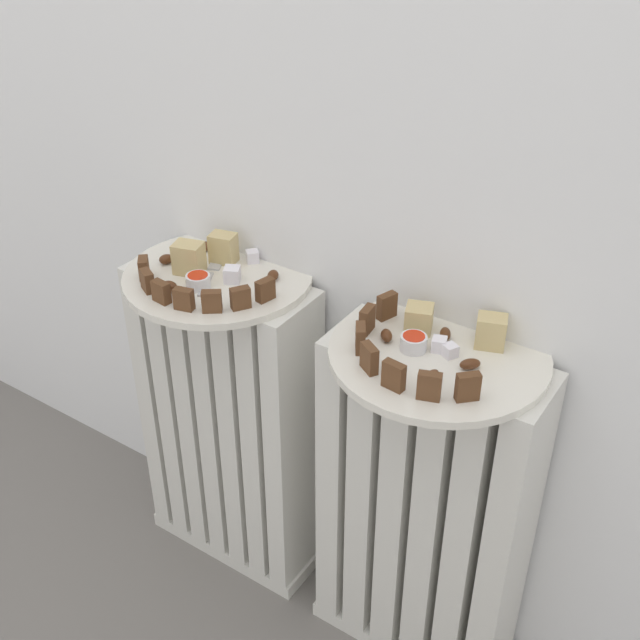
{
  "coord_description": "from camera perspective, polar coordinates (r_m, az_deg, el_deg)",
  "views": [
    {
      "loc": [
        0.56,
        -0.57,
        1.26
      ],
      "look_at": [
        0.0,
        0.28,
        0.61
      ],
      "focal_mm": 44.63,
      "sensor_mm": 36.0,
      "label": 1
    }
  ],
  "objects": [
    {
      "name": "plate_left",
      "position": [
        1.31,
        -7.3,
        3.13
      ],
      "size": [
        0.31,
        0.31,
        0.01
      ],
      "primitive_type": "cylinder",
      "color": "silver",
      "rests_on": "radiator_left"
    },
    {
      "name": "turkish_delight_right_1",
      "position": [
        1.11,
        9.3,
        -2.18
      ],
      "size": [
        0.02,
        0.02,
        0.02
      ],
      "primitive_type": "cube",
      "rotation": [
        0.0,
        0.0,
        1.09
      ],
      "color": "white",
      "rests_on": "plate_right"
    },
    {
      "name": "medjool_date_right_3",
      "position": [
        1.06,
        8.02,
        -4.02
      ],
      "size": [
        0.02,
        0.03,
        0.01
      ],
      "primitive_type": "ellipsoid",
      "rotation": [
        0.0,
        0.0,
        1.54
      ],
      "color": "#4C2814",
      "rests_on": "plate_right"
    },
    {
      "name": "turkish_delight_left_0",
      "position": [
        1.27,
        -6.32,
        3.27
      ],
      "size": [
        0.03,
        0.03,
        0.02
      ],
      "primitive_type": "cube",
      "rotation": [
        0.0,
        0.0,
        0.51
      ],
      "color": "white",
      "rests_on": "plate_left"
    },
    {
      "name": "dark_cake_slice_right_1",
      "position": [
        1.14,
        3.4,
        0.02
      ],
      "size": [
        0.02,
        0.03,
        0.04
      ],
      "primitive_type": "cube",
      "rotation": [
        0.0,
        0.0,
        -1.45
      ],
      "color": "#56351E",
      "rests_on": "plate_right"
    },
    {
      "name": "turkish_delight_left_1",
      "position": [
        1.33,
        -4.87,
        4.57
      ],
      "size": [
        0.03,
        0.03,
        0.02
      ],
      "primitive_type": "cube",
      "rotation": [
        0.0,
        0.0,
        0.83
      ],
      "color": "white",
      "rests_on": "plate_left"
    },
    {
      "name": "medjool_date_right_2",
      "position": [
        1.13,
        4.79,
        -1.12
      ],
      "size": [
        0.03,
        0.03,
        0.02
      ],
      "primitive_type": "ellipsoid",
      "rotation": [
        0.0,
        0.0,
        2.26
      ],
      "color": "#4C2814",
      "rests_on": "plate_right"
    },
    {
      "name": "medjool_date_left_3",
      "position": [
        1.38,
        -8.23,
        5.28
      ],
      "size": [
        0.03,
        0.02,
        0.01
      ],
      "primitive_type": "ellipsoid",
      "rotation": [
        0.0,
        0.0,
        2.95
      ],
      "color": "#4C2814",
      "rests_on": "plate_left"
    },
    {
      "name": "dark_cake_slice_left_0",
      "position": [
        1.3,
        -12.52,
        3.65
      ],
      "size": [
        0.03,
        0.03,
        0.03
      ],
      "primitive_type": "cube",
      "rotation": [
        0.0,
        0.0,
        -0.86
      ],
      "color": "#56351E",
      "rests_on": "plate_left"
    },
    {
      "name": "dark_cake_slice_right_3",
      "position": [
        1.06,
        3.56,
        -2.75
      ],
      "size": [
        0.03,
        0.03,
        0.04
      ],
      "primitive_type": "cube",
      "rotation": [
        0.0,
        0.0,
        -0.56
      ],
      "color": "#56351E",
      "rests_on": "plate_right"
    },
    {
      "name": "marble_cake_slice_left_0",
      "position": [
        1.3,
        -9.39,
        4.4
      ],
      "size": [
        0.05,
        0.05,
        0.05
      ],
      "primitive_type": "cube",
      "rotation": [
        0.0,
        0.0,
        0.29
      ],
      "color": "tan",
      "rests_on": "plate_left"
    },
    {
      "name": "dark_cake_slice_right_4",
      "position": [
        1.03,
        5.31,
        -4.0
      ],
      "size": [
        0.03,
        0.02,
        0.04
      ],
      "primitive_type": "cube",
      "rotation": [
        0.0,
        0.0,
        -0.11
      ],
      "color": "#56351E",
      "rests_on": "plate_right"
    },
    {
      "name": "fork",
      "position": [
        1.29,
        -7.92,
        3.11
      ],
      "size": [
        0.06,
        0.1,
        0.0
      ],
      "color": "#B7B7BC",
      "rests_on": "plate_left"
    },
    {
      "name": "medjool_date_right_0",
      "position": [
        1.14,
        8.97,
        -1.01
      ],
      "size": [
        0.03,
        0.03,
        0.02
      ],
      "primitive_type": "ellipsoid",
      "rotation": [
        0.0,
        0.0,
        2.06
      ],
      "color": "#4C2814",
      "rests_on": "plate_right"
    },
    {
      "name": "plate_right",
      "position": [
        1.12,
        8.51,
        -2.45
      ],
      "size": [
        0.31,
        0.31,
        0.01
      ],
      "primitive_type": "cylinder",
      "color": "silver",
      "rests_on": "radiator_right"
    },
    {
      "name": "dark_cake_slice_right_2",
      "position": [
        1.1,
        2.91,
        -1.31
      ],
      "size": [
        0.03,
        0.03,
        0.04
      ],
      "primitive_type": "cube",
      "rotation": [
        0.0,
        0.0,
        -1.0
      ],
      "color": "#56351E",
      "rests_on": "plate_right"
    },
    {
      "name": "dark_cake_slice_left_1",
      "position": [
        1.27,
        -12.28,
        2.76
      ],
      "size": [
        0.03,
        0.03,
        0.03
      ],
      "primitive_type": "cube",
      "rotation": [
        0.0,
        0.0,
        -0.49
      ],
      "color": "#56351E",
      "rests_on": "plate_left"
    },
    {
      "name": "medjool_date_left_2",
      "position": [
        1.26,
        -10.72,
        2.4
      ],
      "size": [
        0.03,
        0.02,
        0.02
      ],
      "primitive_type": "ellipsoid",
      "rotation": [
        0.0,
        0.0,
        0.09
      ],
      "color": "#4C2814",
      "rests_on": "plate_left"
    },
    {
      "name": "dark_cake_slice_left_2",
      "position": [
        1.23,
        -11.32,
        1.99
      ],
      "size": [
        0.03,
        0.02,
        0.03
      ],
      "primitive_type": "cube",
      "rotation": [
        0.0,
        0.0,
        -0.12
      ],
      "color": "#56351E",
      "rests_on": "plate_left"
    },
    {
      "name": "medjool_date_left_0",
      "position": [
        1.34,
        -10.97,
        4.31
      ],
      "size": [
        0.03,
        0.03,
        0.02
      ],
      "primitive_type": "ellipsoid",
      "rotation": [
        0.0,
        0.0,
        1.14
      ],
      "color": "#4C2814",
      "rests_on": "plate_left"
    },
    {
      "name": "marble_cake_slice_right_1",
      "position": [
        1.15,
        7.11,
        0.12
      ],
      "size": [
        0.05,
        0.05,
        0.04
      ],
      "primitive_type": "cube",
      "rotation": [
        0.0,
        0.0,
        0.36
      ],
      "color": "tan",
      "rests_on": "plate_right"
    },
    {
      "name": "medjool_date_right_1",
      "position": [
        1.09,
        10.71,
        -3.12
      ],
      "size": [
        0.03,
        0.03,
        0.01
      ],
      "primitive_type": "ellipsoid",
      "rotation": [
        0.0,
        0.0,
        0.8
      ],
      "color": "#4C2814",
      "rests_on": "plate_right"
    },
    {
      "name": "marble_cake_slice_right_0",
      "position": [
        1.13,
        12.16,
        -0.81
      ],
      "size": [
        0.05,
        0.04,
        0.05
      ],
      "primitive_type": "cube",
      "rotation": [
        0.0,
        0.0,
        0.35
      ],
      "color": "tan",
      "rests_on": "plate_right"
    },
    {
      "name": "dark_cake_slice_left_3",
      "position": [
        1.21,
        -9.75,
        1.48
      ],
      "size": [
        0.03,
        0.02,
        0.03
      ],
      "primitive_type": "cube",
      "rotation": [
        0.0,
        0.0,
        0.25
      ],
      "color": "#56351E",
      "rests_on": "plate_left"
    },
    {
      "name": "jam_bowl_left",
      "position": [
        1.26,
        -8.73,
        2.83
      ],
      "size": [
        0.04,
        0.04,
        0.02
      ],
      "color": "white",
      "rests_on": "plate_left"
    },
    {
      "name": "dark_cake_slice_left_4",
      "position": [
        1.2,
        -7.77,
        1.33
      ],
      "size": [
        0.03,
        0.03,
        0.03
      ],
      "primitive_type": "cube",
      "rotation": [
        0.0,
        0.0,
        0.63
      ],
      "color": "#56351E",
      "rests_on": "plate_left"
    },
    {
      "name": "dark_cake_slice_right_5",
      "position": [
        1.02,
        7.84,
        -4.73
      ],
      "size": [
        0.03,
        0.02,
        0.04
      ],
      "primitive_type": "cube",
      "rotation": [
        0.0,
        0.0,
        0.34
      ],
      "color": "#56351E",
      "rests_on": "plate_right"
    },
    {
      "name": "marble_cake_slice_left_1",
      "position": [
        1.33,
        -6.94,
        5.14
      ],
      "size": [
        0.05,
        0.04,
        0.05
      ],
      "primitive_type": "cube",
      "rotation": [
        0.0,
        0.0,
        0.24
      ],
      "color": "tan",
      "rests_on": "plate_left"
    },
    {
      "name": "radiator_right",
      "position": [
        1.33,
        7.39,
        -13.72
      ],
      "size": [
        0.34,
        0.13,
        0.61
      ],
      "color": "silver",
      "rests_on": "ground_plane"
    },
    {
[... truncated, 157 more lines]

